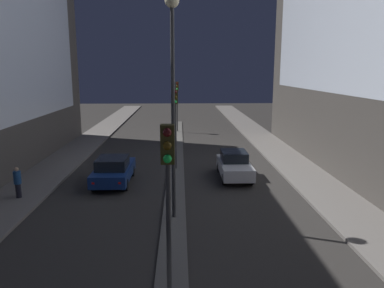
% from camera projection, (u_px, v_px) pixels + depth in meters
% --- Properties ---
extents(median_strip, '(1.03, 39.08, 0.10)m').
position_uv_depth(median_strip, '(176.00, 160.00, 26.69)').
color(median_strip, '#56544F').
rests_on(median_strip, ground).
extents(traffic_light_near, '(0.32, 0.42, 5.06)m').
position_uv_depth(traffic_light_near, '(168.00, 183.00, 8.66)').
color(traffic_light_near, '#383838').
rests_on(traffic_light_near, median_strip).
extents(traffic_light_mid, '(0.32, 0.42, 5.06)m').
position_uv_depth(traffic_light_mid, '(175.00, 111.00, 23.43)').
color(traffic_light_mid, '#383838').
rests_on(traffic_light_mid, median_strip).
extents(traffic_light_far, '(0.32, 0.42, 5.06)m').
position_uv_depth(traffic_light_far, '(177.00, 95.00, 37.93)').
color(traffic_light_far, '#383838').
rests_on(traffic_light_far, median_strip).
extents(street_lamp, '(0.57, 0.57, 9.20)m').
position_uv_depth(street_lamp, '(173.00, 65.00, 14.98)').
color(street_lamp, '#383838').
rests_on(street_lamp, median_strip).
extents(car_left_lane, '(1.93, 4.53, 1.57)m').
position_uv_depth(car_left_lane, '(114.00, 170.00, 21.18)').
color(car_left_lane, navy).
rests_on(car_left_lane, ground).
extents(car_right_lane, '(1.74, 4.18, 1.58)m').
position_uv_depth(car_right_lane, '(234.00, 165.00, 22.26)').
color(car_right_lane, silver).
rests_on(car_right_lane, ground).
extents(pedestrian_on_left_sidewalk, '(0.36, 0.36, 1.55)m').
position_uv_depth(pedestrian_on_left_sidewalk, '(18.00, 182.00, 18.40)').
color(pedestrian_on_left_sidewalk, black).
rests_on(pedestrian_on_left_sidewalk, sidewalk_left).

